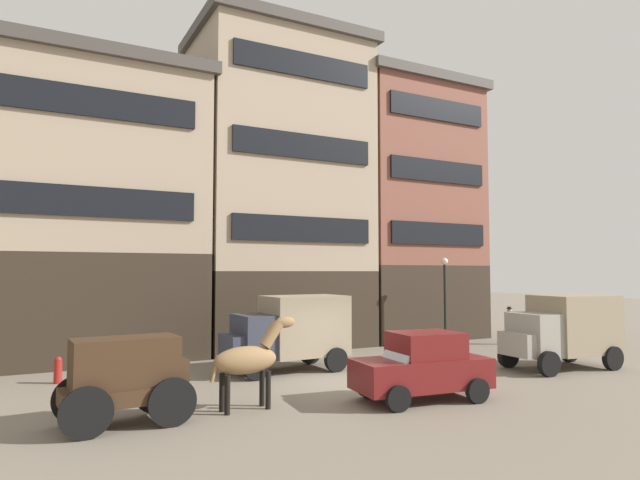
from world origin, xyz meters
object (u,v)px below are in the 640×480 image
(sedan_dark, at_px, (422,366))
(pedestrian_officer, at_px, (510,324))
(delivery_truck_far, at_px, (290,330))
(streetlamp_curbside, at_px, (445,289))
(cargo_wagon, at_px, (127,374))
(fire_hydrant_curbside, at_px, (58,370))
(delivery_truck_near, at_px, (563,329))
(draft_horse, at_px, (249,359))

(sedan_dark, height_order, pedestrian_officer, sedan_dark)
(delivery_truck_far, bearing_deg, streetlamp_curbside, 13.37)
(cargo_wagon, height_order, fire_hydrant_curbside, cargo_wagon)
(sedan_dark, bearing_deg, fire_hydrant_curbside, 140.67)
(cargo_wagon, xyz_separation_m, delivery_truck_far, (6.09, 4.37, 0.28))
(pedestrian_officer, relative_size, streetlamp_curbside, 0.44)
(cargo_wagon, bearing_deg, fire_hydrant_curbside, 101.50)
(pedestrian_officer, xyz_separation_m, streetlamp_curbside, (-3.38, 0.69, 1.69))
(cargo_wagon, xyz_separation_m, delivery_truck_near, (15.02, 0.21, 0.28))
(delivery_truck_far, bearing_deg, pedestrian_officer, 6.61)
(cargo_wagon, height_order, draft_horse, draft_horse)
(sedan_dark, height_order, streetlamp_curbside, streetlamp_curbside)
(streetlamp_curbside, bearing_deg, sedan_dark, -134.16)
(cargo_wagon, distance_m, delivery_truck_near, 15.02)
(delivery_truck_near, height_order, pedestrian_officer, delivery_truck_near)
(delivery_truck_near, bearing_deg, fire_hydrant_curbside, 160.83)
(fire_hydrant_curbside, bearing_deg, cargo_wagon, -78.50)
(sedan_dark, bearing_deg, delivery_truck_near, 10.96)
(cargo_wagon, relative_size, delivery_truck_near, 0.67)
(delivery_truck_far, relative_size, sedan_dark, 1.14)
(streetlamp_curbside, bearing_deg, draft_horse, -151.68)
(delivery_truck_near, bearing_deg, pedestrian_officer, 59.07)
(sedan_dark, bearing_deg, draft_horse, 164.52)
(cargo_wagon, bearing_deg, streetlamp_curbside, 23.42)
(delivery_truck_far, distance_m, pedestrian_officer, 12.37)
(draft_horse, distance_m, fire_hydrant_curbside, 7.21)
(sedan_dark, xyz_separation_m, streetlamp_curbside, (7.52, 7.74, 1.76))
(cargo_wagon, distance_m, fire_hydrant_curbside, 6.01)
(draft_horse, height_order, sedan_dark, draft_horse)
(delivery_truck_far, relative_size, fire_hydrant_curbside, 5.29)
(pedestrian_officer, height_order, streetlamp_curbside, streetlamp_curbside)
(sedan_dark, distance_m, fire_hydrant_curbside, 11.21)
(draft_horse, bearing_deg, cargo_wagon, -179.94)
(draft_horse, distance_m, sedan_dark, 4.70)
(draft_horse, xyz_separation_m, delivery_truck_near, (12.07, 0.21, 0.15))
(draft_horse, relative_size, delivery_truck_far, 0.53)
(sedan_dark, bearing_deg, pedestrian_officer, 32.89)
(pedestrian_officer, bearing_deg, fire_hydrant_curbside, 179.85)
(sedan_dark, distance_m, pedestrian_officer, 12.97)
(fire_hydrant_curbside, bearing_deg, streetlamp_curbside, 2.28)
(sedan_dark, relative_size, pedestrian_officer, 2.15)
(sedan_dark, height_order, fire_hydrant_curbside, sedan_dark)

